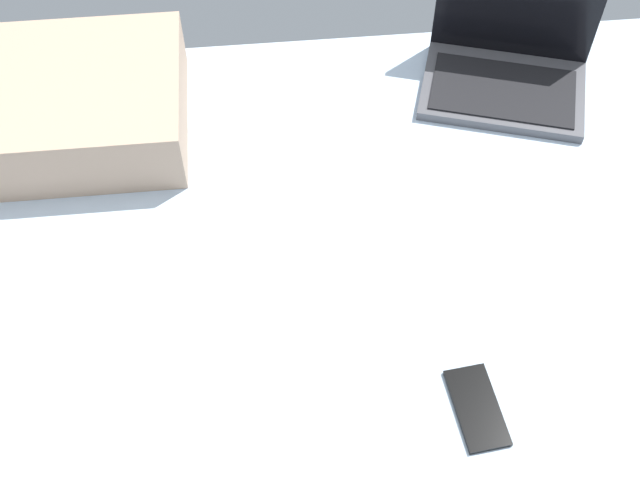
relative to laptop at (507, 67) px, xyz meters
The scene contains 4 objects.
bed_mattress 68.23cm from the laptop, 128.37° to the right, with size 180.00×140.00×18.00cm, color silver.
laptop is the anchor object (origin of this frame).
cell_phone 75.19cm from the laptop, 106.43° to the right, with size 6.80×14.00×0.80cm, color black.
pillow 92.13cm from the laptop, behind, with size 52.00×36.00×13.00cm, color tan.
Camera 1 is at (-9.43, -70.86, 136.12)cm, focal length 45.69 mm.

